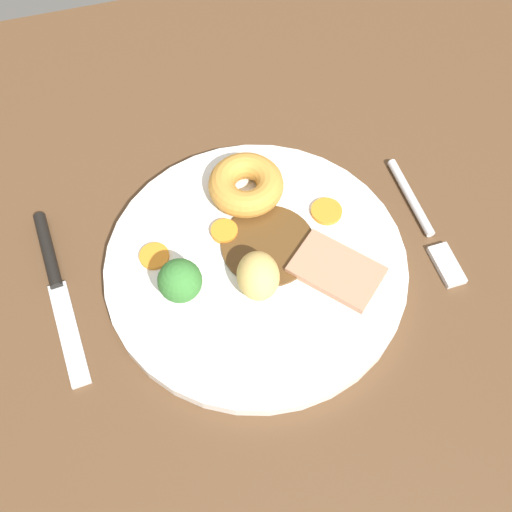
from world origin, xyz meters
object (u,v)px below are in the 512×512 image
dinner_plate (256,265)px  carrot_coin_side (221,232)px  fork (425,224)px  knife (55,279)px  roast_potato_left (258,276)px  yorkshire_pudding (246,185)px  carrot_coin_back (326,211)px  meat_slice_main (336,270)px  broccoli_floret (180,281)px  carrot_coin_front (154,256)px

dinner_plate → carrot_coin_side: carrot_coin_side is taller
fork → knife: (35.90, -3.58, 0.06)cm
roast_potato_left → knife: roast_potato_left is taller
yorkshire_pudding → carrot_coin_side: bearing=48.0°
carrot_coin_back → knife: carrot_coin_back is taller
meat_slice_main → broccoli_floret: (14.14, -1.46, 2.38)cm
dinner_plate → carrot_coin_back: 8.89cm
carrot_coin_side → fork: bearing=169.4°
meat_slice_main → knife: bearing=-15.2°
carrot_coin_back → broccoli_floret: bearing=18.4°
carrot_coin_side → dinner_plate: bearing=122.2°
meat_slice_main → carrot_coin_side: 11.60cm
dinner_plate → knife: dinner_plate is taller
dinner_plate → fork: size_ratio=1.86×
dinner_plate → meat_slice_main: (-6.82, 3.13, 1.10)cm
dinner_plate → yorkshire_pudding: size_ratio=3.82×
carrot_coin_side → broccoli_floret: size_ratio=0.54×
fork → roast_potato_left: bearing=-83.2°
broccoli_floret → carrot_coin_side: bearing=-131.4°
roast_potato_left → broccoli_floret: bearing=-7.8°
carrot_coin_front → carrot_coin_side: (-6.61, -0.85, 0.08)cm
fork → knife: 36.08cm
carrot_coin_side → fork: size_ratio=0.17×
meat_slice_main → dinner_plate: bearing=-24.7°
fork → knife: size_ratio=0.82×
carrot_coin_side → fork: 20.23cm
dinner_plate → broccoli_floret: (7.32, 1.67, 3.48)cm
roast_potato_left → meat_slice_main: bearing=175.9°
roast_potato_left → carrot_coin_side: roast_potato_left is taller
yorkshire_pudding → carrot_coin_front: 11.40cm
dinner_plate → carrot_coin_front: (9.05, -3.02, 0.91)cm
broccoli_floret → fork: 25.08cm
roast_potato_left → carrot_coin_side: bearing=-73.7°
carrot_coin_back → knife: size_ratio=0.16×
dinner_plate → carrot_coin_back: carrot_coin_back is taller
yorkshire_pudding → broccoli_floret: bearing=48.4°
carrot_coin_front → carrot_coin_back: size_ratio=0.92×
yorkshire_pudding → carrot_coin_side: 5.52cm
roast_potato_left → fork: roast_potato_left is taller
carrot_coin_back → carrot_coin_side: bearing=-2.2°
roast_potato_left → broccoli_floret: 6.88cm
dinner_plate → meat_slice_main: size_ratio=3.55×
broccoli_floret → carrot_coin_back: bearing=-161.6°
yorkshire_pudding → carrot_coin_front: yorkshire_pudding is taller
fork → carrot_coin_side: bearing=-102.5°
yorkshire_pudding → carrot_coin_back: (-6.94, 4.43, -1.12)cm
yorkshire_pudding → meat_slice_main: bearing=117.0°
broccoli_floret → meat_slice_main: bearing=174.1°
carrot_coin_front → carrot_coin_side: 6.67cm
carrot_coin_side → fork: (-19.84, 3.71, -1.31)cm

